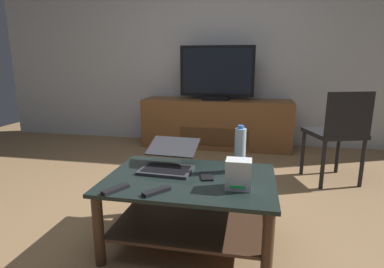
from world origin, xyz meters
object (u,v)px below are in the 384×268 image
Objects in this scene: water_bottle_near at (240,150)px; soundbar_remote at (157,191)px; laptop at (169,160)px; cell_phone at (206,176)px; media_cabinet at (216,124)px; router_box at (238,174)px; tv_remote at (116,189)px; coffee_table at (190,199)px; television at (217,74)px; dining_chair at (339,130)px.

soundbar_remote is (-0.42, -0.43, -0.13)m from water_bottle_near.
cell_phone is (0.26, -0.11, -0.05)m from laptop.
media_cabinet is 11.70× the size of router_box.
tv_remote is at bearing -161.43° from cell_phone.
coffee_table is at bearing -179.06° from cell_phone.
cell_phone is 0.36m from soundbar_remote.
television reaches higher than coffee_table.
cell_phone is 0.88× the size of soundbar_remote.
media_cabinet reaches higher than coffee_table.
dining_chair is 5.48× the size of tv_remote.
laptop is 0.29m from cell_phone.
soundbar_remote is at bearing -90.28° from media_cabinet.
cell_phone is at bearing 90.58° from soundbar_remote.
water_bottle_near reaches higher than media_cabinet.
coffee_table is 2.38m from television.
tv_remote is (-0.45, -0.30, 0.01)m from cell_phone.
router_box reaches higher than coffee_table.
router_box is at bearing 43.84° from tv_remote.
tv_remote is at bearing -95.27° from media_cabinet.
router_box is at bearing -88.70° from water_bottle_near.
tv_remote is 1.00× the size of soundbar_remote.
television is 5.94× the size of soundbar_remote.
router_box is at bearing -80.29° from television.
laptop is at bearing 134.34° from soundbar_remote.
water_bottle_near is (0.45, 0.03, 0.09)m from laptop.
dining_chair is at bearing 47.63° from coffee_table.
dining_chair reaches higher than cell_phone.
soundbar_remote is at bearing -130.10° from dining_chair.
dining_chair reaches higher than coffee_table.
laptop is 2.33× the size of router_box.
media_cabinet reaches higher than cell_phone.
cell_phone is (0.10, 0.03, 0.14)m from coffee_table.
router_box is at bearing -80.37° from media_cabinet.
tv_remote is (-1.49, -1.52, -0.06)m from dining_chair.
media_cabinet is at bearing 99.63° from router_box.
dining_chair is 2.12m from tv_remote.
dining_chair is 2.94× the size of water_bottle_near.
media_cabinet reaches higher than laptop.
router_box is (0.41, -2.39, -0.44)m from television.
coffee_table is 7.21× the size of cell_phone.
dining_chair is 2.27× the size of laptop.
tv_remote is at bearing -136.86° from soundbar_remote.
television is 2.47m from router_box.
media_cabinet is 2.59m from tv_remote.
laptop is at bearing 152.10° from router_box.
television is 5.73× the size of router_box.
television is at bearing -90.00° from media_cabinet.
television is at bearing 100.79° from water_bottle_near.
coffee_table is 0.38m from router_box.
dining_chair is 1.60m from cell_phone.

